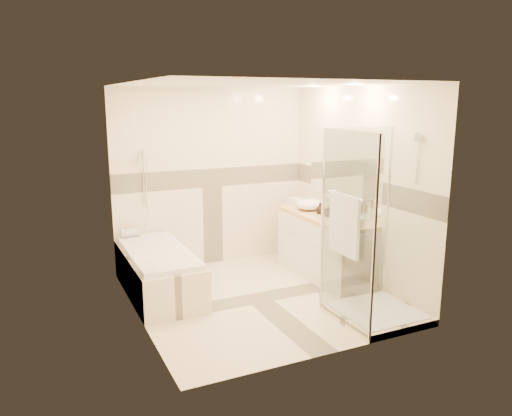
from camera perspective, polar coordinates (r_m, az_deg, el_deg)
name	(u,v)px	position (r m, az deg, el deg)	size (l,w,h in m)	color
room	(261,195)	(5.75, 0.60, 1.53)	(2.82, 3.02, 2.52)	beige
bathtub	(158,270)	(6.23, -11.08, -6.92)	(0.75, 1.70, 0.56)	#F5E6C4
vanity	(324,246)	(6.70, 7.80, -4.34)	(0.58, 1.62, 0.85)	white
shower_enclosure	(366,273)	(5.53, 12.42, -7.28)	(0.96, 0.93, 2.04)	#F5E6C4
vessel_sink_near	(309,204)	(6.88, 6.11, 0.43)	(0.38, 0.38, 0.15)	white
vessel_sink_far	(349,218)	(6.13, 10.54, -1.17)	(0.38, 0.38, 0.15)	white
faucet_near	(323,198)	(6.97, 7.65, 1.15)	(0.10, 0.03, 0.25)	silver
faucet_far	(364,210)	(6.24, 12.19, -0.20)	(0.12, 0.03, 0.28)	silver
amenity_bottle_a	(328,211)	(6.49, 8.25, -0.34)	(0.07, 0.07, 0.15)	black
amenity_bottle_b	(320,208)	(6.65, 7.34, -0.03)	(0.12, 0.12, 0.15)	black
folded_towels	(297,202)	(7.17, 4.69, 0.70)	(0.17, 0.28, 0.09)	silver
rolled_towel	(131,233)	(6.78, -14.15, -2.76)	(0.11, 0.11, 0.24)	silver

